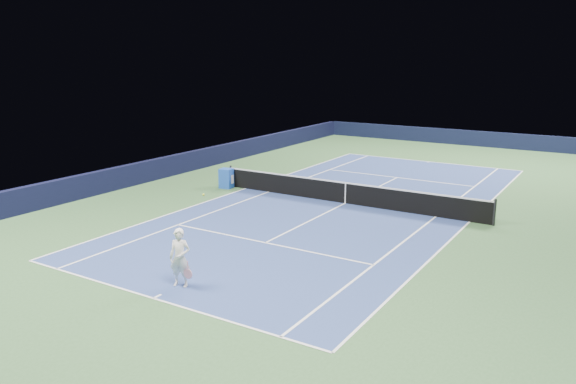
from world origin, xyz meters
The scene contains 18 objects.
ground centered at (0.00, 0.00, 0.00)m, with size 40.00×40.00×0.00m, color #335931.
wall_far centered at (0.00, 19.82, 0.55)m, with size 22.00×0.35×1.10m, color black.
wall_left centered at (-10.82, 0.00, 0.55)m, with size 0.35×40.00×1.10m, color black.
court_surface centered at (0.00, 0.00, 0.00)m, with size 10.97×23.77×0.01m, color navy.
baseline_far centered at (0.00, 11.88, 0.01)m, with size 10.97×0.08×0.00m, color white.
baseline_near centered at (0.00, -11.88, 0.01)m, with size 10.97×0.08×0.00m, color white.
sideline_doubles_right centered at (5.49, 0.00, 0.01)m, with size 0.08×23.77×0.00m, color white.
sideline_doubles_left centered at (-5.49, 0.00, 0.01)m, with size 0.08×23.77×0.00m, color white.
sideline_singles_right centered at (4.12, 0.00, 0.01)m, with size 0.08×23.77×0.00m, color white.
sideline_singles_left centered at (-4.12, 0.00, 0.01)m, with size 0.08×23.77×0.00m, color white.
service_line_far centered at (0.00, 6.40, 0.01)m, with size 8.23×0.08×0.00m, color white.
service_line_near centered at (0.00, -6.40, 0.01)m, with size 8.23×0.08×0.00m, color white.
center_service_line centered at (0.00, 0.00, 0.01)m, with size 0.08×12.80×0.00m, color white.
center_mark_far centered at (0.00, 11.73, 0.01)m, with size 0.08×0.30×0.00m, color white.
center_mark_near centered at (0.00, -11.73, 0.01)m, with size 0.08×0.30×0.00m, color white.
tennis_net centered at (0.00, 0.00, 0.50)m, with size 12.90×0.10×1.07m.
sponsor_cube centered at (-6.40, -0.38, 0.49)m, with size 0.67×0.63×0.98m.
tennis_player centered at (0.07, -10.83, 0.86)m, with size 0.83×1.33×2.54m.
Camera 1 is at (10.56, -22.00, 6.45)m, focal length 35.00 mm.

